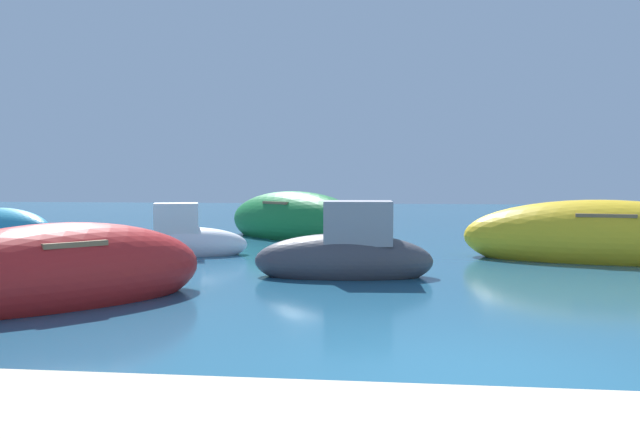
# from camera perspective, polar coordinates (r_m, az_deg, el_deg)

# --- Properties ---
(ground) EXTENTS (80.00, 80.00, 0.00)m
(ground) POSITION_cam_1_polar(r_m,az_deg,el_deg) (7.25, 12.34, -12.52)
(ground) COLOR #1E5170
(moored_boat_0) EXTENTS (4.60, 4.85, 1.65)m
(moored_boat_0) POSITION_cam_1_polar(r_m,az_deg,el_deg) (11.41, -21.05, -4.36)
(moored_boat_0) COLOR #B21E1E
(moored_boat_0) RESTS_ON ground
(moored_boat_1) EXTENTS (6.69, 3.27, 1.85)m
(moored_boat_1) POSITION_cam_1_polar(r_m,az_deg,el_deg) (17.26, 22.62, -1.51)
(moored_boat_1) COLOR gold
(moored_boat_1) RESTS_ON ground
(moored_boat_3) EXTENTS (3.20, 1.90, 1.52)m
(moored_boat_3) POSITION_cam_1_polar(r_m,az_deg,el_deg) (17.27, -11.30, -1.77)
(moored_boat_3) COLOR white
(moored_boat_3) RESTS_ON ground
(moored_boat_4) EXTENTS (4.74, 3.37, 1.26)m
(moored_boat_4) POSITION_cam_1_polar(r_m,az_deg,el_deg) (23.65, -25.06, -0.61)
(moored_boat_4) COLOR teal
(moored_boat_4) RESTS_ON ground
(moored_boat_6) EXTENTS (5.72, 5.14, 1.92)m
(moored_boat_6) POSITION_cam_1_polar(r_m,az_deg,el_deg) (21.67, -2.17, -0.14)
(moored_boat_6) COLOR #197233
(moored_boat_6) RESTS_ON ground
(moored_boat_7) EXTENTS (3.62, 1.48, 1.75)m
(moored_boat_7) POSITION_cam_1_polar(r_m,az_deg,el_deg) (13.46, 2.20, -2.97)
(moored_boat_7) COLOR #3F3F47
(moored_boat_7) RESTS_ON ground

